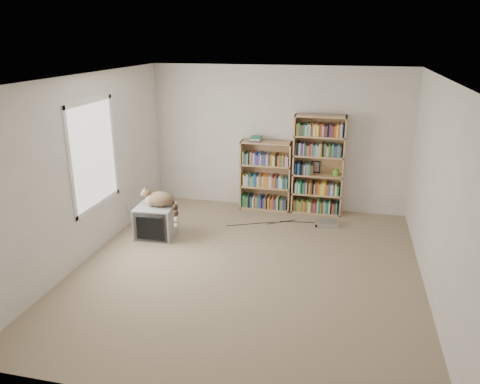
% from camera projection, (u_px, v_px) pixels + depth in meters
% --- Properties ---
extents(floor, '(4.50, 5.00, 0.01)m').
position_uv_depth(floor, '(247.00, 269.00, 6.26)').
color(floor, tan).
rests_on(floor, ground).
extents(wall_back, '(4.50, 0.02, 2.50)m').
position_uv_depth(wall_back, '(278.00, 139.00, 8.17)').
color(wall_back, silver).
rests_on(wall_back, floor).
extents(wall_front, '(4.50, 0.02, 2.50)m').
position_uv_depth(wall_front, '(179.00, 274.00, 3.55)').
color(wall_front, silver).
rests_on(wall_front, floor).
extents(wall_left, '(0.02, 5.00, 2.50)m').
position_uv_depth(wall_left, '(86.00, 169.00, 6.35)').
color(wall_left, silver).
rests_on(wall_left, floor).
extents(wall_right, '(0.02, 5.00, 2.50)m').
position_uv_depth(wall_right, '(439.00, 193.00, 5.38)').
color(wall_right, silver).
rests_on(wall_right, floor).
extents(ceiling, '(4.50, 5.00, 0.02)m').
position_uv_depth(ceiling, '(249.00, 78.00, 5.46)').
color(ceiling, white).
rests_on(ceiling, wall_back).
extents(window, '(0.02, 1.22, 1.52)m').
position_uv_depth(window, '(94.00, 155.00, 6.48)').
color(window, white).
rests_on(window, wall_left).
extents(crt_tv, '(0.60, 0.55, 0.50)m').
position_uv_depth(crt_tv, '(156.00, 221.00, 7.20)').
color(crt_tv, '#979799').
rests_on(crt_tv, floor).
extents(cat, '(0.66, 0.45, 0.50)m').
position_uv_depth(cat, '(162.00, 202.00, 7.07)').
color(cat, '#362716').
rests_on(cat, crt_tv).
extents(bookcase_tall, '(0.86, 0.30, 1.71)m').
position_uv_depth(bookcase_tall, '(318.00, 167.00, 8.02)').
color(bookcase_tall, tan).
rests_on(bookcase_tall, floor).
extents(bookcase_short, '(0.89, 0.30, 1.22)m').
position_uv_depth(bookcase_short, '(266.00, 178.00, 8.30)').
color(bookcase_short, tan).
rests_on(bookcase_short, floor).
extents(book_stack, '(0.20, 0.27, 0.09)m').
position_uv_depth(book_stack, '(256.00, 139.00, 8.07)').
color(book_stack, '#D74E1C').
rests_on(book_stack, bookcase_short).
extents(green_mug, '(0.10, 0.10, 0.11)m').
position_uv_depth(green_mug, '(336.00, 172.00, 7.96)').
color(green_mug, '#53BF36').
rests_on(green_mug, bookcase_tall).
extents(framed_print, '(0.15, 0.05, 0.20)m').
position_uv_depth(framed_print, '(316.00, 167.00, 8.11)').
color(framed_print, black).
rests_on(framed_print, bookcase_tall).
extents(dvd_player, '(0.39, 0.32, 0.08)m').
position_uv_depth(dvd_player, '(327.00, 223.00, 7.66)').
color(dvd_player, '#B6B6BB').
rests_on(dvd_player, floor).
extents(wall_outlet, '(0.01, 0.08, 0.13)m').
position_uv_depth(wall_outlet, '(128.00, 206.00, 7.63)').
color(wall_outlet, silver).
rests_on(wall_outlet, wall_left).
extents(floor_cables, '(1.20, 0.70, 0.01)m').
position_uv_depth(floor_cables, '(275.00, 224.00, 7.72)').
color(floor_cables, black).
rests_on(floor_cables, floor).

